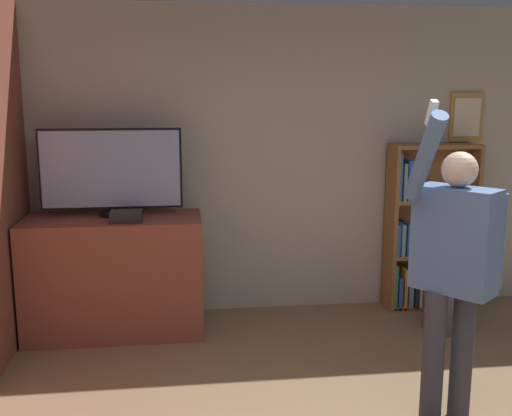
{
  "coord_description": "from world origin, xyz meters",
  "views": [
    {
      "loc": [
        -0.96,
        -2.28,
        1.95
      ],
      "look_at": [
        -0.46,
        1.67,
        1.19
      ],
      "focal_mm": 42.0,
      "sensor_mm": 36.0,
      "label": 1
    }
  ],
  "objects_px": {
    "television": "(111,171)",
    "bookshelf": "(422,231)",
    "game_console": "(126,216)",
    "person": "(454,262)",
    "waste_bin": "(445,307)"
  },
  "relations": [
    {
      "from": "bookshelf",
      "to": "waste_bin",
      "type": "bearing_deg",
      "value": -89.83
    },
    {
      "from": "television",
      "to": "person",
      "type": "height_order",
      "value": "person"
    },
    {
      "from": "television",
      "to": "waste_bin",
      "type": "relative_size",
      "value": 2.94
    },
    {
      "from": "game_console",
      "to": "person",
      "type": "xyz_separation_m",
      "value": [
        1.99,
        -1.48,
        -0.02
      ]
    },
    {
      "from": "television",
      "to": "bookshelf",
      "type": "relative_size",
      "value": 0.75
    },
    {
      "from": "game_console",
      "to": "waste_bin",
      "type": "bearing_deg",
      "value": -3.12
    },
    {
      "from": "television",
      "to": "waste_bin",
      "type": "bearing_deg",
      "value": -8.13
    },
    {
      "from": "waste_bin",
      "to": "game_console",
      "type": "bearing_deg",
      "value": 176.88
    },
    {
      "from": "television",
      "to": "person",
      "type": "bearing_deg",
      "value": -39.3
    },
    {
      "from": "television",
      "to": "game_console",
      "type": "xyz_separation_m",
      "value": [
        0.13,
        -0.25,
        -0.33
      ]
    },
    {
      "from": "game_console",
      "to": "waste_bin",
      "type": "relative_size",
      "value": 0.63
    },
    {
      "from": "game_console",
      "to": "bookshelf",
      "type": "xyz_separation_m",
      "value": [
        2.59,
        0.42,
        -0.29
      ]
    },
    {
      "from": "person",
      "to": "television",
      "type": "bearing_deg",
      "value": -168.55
    },
    {
      "from": "person",
      "to": "waste_bin",
      "type": "bearing_deg",
      "value": 116.37
    },
    {
      "from": "person",
      "to": "bookshelf",
      "type": "bearing_deg",
      "value": 123.09
    }
  ]
}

